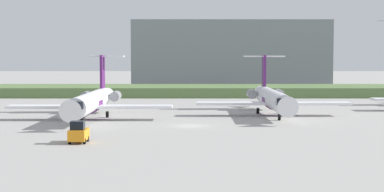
% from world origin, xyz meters
% --- Properties ---
extents(ground_plane, '(500.00, 500.00, 0.00)m').
position_xyz_m(ground_plane, '(0.00, 30.00, 0.00)').
color(ground_plane, '#9E9B96').
extents(grass_berm, '(320.00, 20.00, 2.13)m').
position_xyz_m(grass_berm, '(0.00, 60.34, 1.06)').
color(grass_berm, '#597542').
rests_on(grass_berm, ground).
extents(regional_jet_second, '(22.81, 31.00, 9.00)m').
position_xyz_m(regional_jet_second, '(-13.86, 8.79, 2.54)').
color(regional_jet_second, white).
rests_on(regional_jet_second, ground).
extents(regional_jet_third, '(22.81, 31.00, 9.00)m').
position_xyz_m(regional_jet_third, '(12.31, 14.66, 2.54)').
color(regional_jet_third, white).
rests_on(regional_jet_third, ground).
extents(distant_hangar, '(50.65, 23.03, 17.97)m').
position_xyz_m(distant_hangar, '(10.30, 87.72, 8.99)').
color(distant_hangar, gray).
rests_on(distant_hangar, ground).
extents(baggage_tug, '(1.72, 3.20, 2.30)m').
position_xyz_m(baggage_tug, '(-11.31, -15.46, 1.00)').
color(baggage_tug, orange).
rests_on(baggage_tug, ground).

